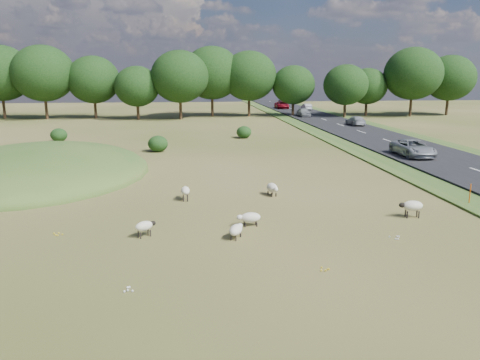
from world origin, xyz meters
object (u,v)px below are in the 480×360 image
object	(u,v)px
marker_post	(470,194)
car_6	(413,148)
car_3	(282,105)
sheep_1	(250,218)
car_2	(284,100)
sheep_4	(236,230)
car_0	(356,121)
sheep_2	(145,226)
car_1	(304,112)
car_7	(306,107)
sheep_0	(272,188)
sheep_3	(185,191)
sheep_5	(412,206)

from	to	relation	value
marker_post	car_6	xyz separation A→B (m)	(3.61, 14.09, 0.35)
car_3	car_6	bearing A→B (deg)	-90.00
sheep_1	car_2	world-z (taller)	car_2
sheep_4	car_0	size ratio (longest dim) A/B	0.27
sheep_2	car_1	world-z (taller)	car_1
sheep_2	car_7	xyz separation A→B (m)	(24.91, 69.00, 0.37)
car_6	sheep_0	bearing A→B (deg)	-142.48
car_1	car_7	xyz separation A→B (m)	(3.80, 13.08, -0.07)
sheep_3	car_0	bearing A→B (deg)	-32.84
sheep_2	car_0	bearing A→B (deg)	24.84
sheep_4	car_1	world-z (taller)	car_1
sheep_3	car_0	xyz separation A→B (m)	(23.13, 35.85, 0.30)
car_3	sheep_4	bearing A→B (deg)	-102.85
sheep_2	car_0	size ratio (longest dim) A/B	0.24
sheep_0	sheep_1	world-z (taller)	sheep_0
sheep_5	car_0	world-z (taller)	car_0
marker_post	sheep_4	bearing A→B (deg)	-163.50
sheep_0	sheep_2	world-z (taller)	sheep_0
car_2	car_1	bearing A→B (deg)	83.79
car_0	sheep_5	bearing A→B (deg)	73.85
car_2	sheep_5	bearing A→B (deg)	82.53
car_1	car_3	xyz separation A→B (m)	(0.00, 18.32, -0.00)
sheep_5	car_1	size ratio (longest dim) A/B	0.30
sheep_2	car_1	distance (m)	59.77
sheep_0	car_6	xyz separation A→B (m)	(14.16, 10.87, 0.48)
car_0	sheep_2	bearing A→B (deg)	59.26
marker_post	car_7	distance (m)	66.08
marker_post	sheep_5	bearing A→B (deg)	-156.06
sheep_0	sheep_3	xyz separation A→B (m)	(-5.17, -0.51, 0.10)
sheep_0	car_3	world-z (taller)	car_3
sheep_5	car_3	bearing A→B (deg)	-91.32
sheep_3	car_1	world-z (taller)	car_1
sheep_4	car_1	distance (m)	59.09
sheep_3	car_2	size ratio (longest dim) A/B	0.24
car_7	sheep_0	bearing A→B (deg)	73.95
sheep_4	car_7	xyz separation A→B (m)	(20.88, 69.65, 0.48)
sheep_1	sheep_3	distance (m)	5.92
sheep_5	car_7	world-z (taller)	car_7
marker_post	sheep_4	world-z (taller)	marker_post
marker_post	car_2	distance (m)	87.81
sheep_2	car_6	world-z (taller)	car_6
marker_post	car_2	bearing A→B (deg)	85.16
sheep_3	car_2	distance (m)	87.89
sheep_3	car_1	distance (m)	53.48
sheep_0	sheep_2	bearing A→B (deg)	-57.86
sheep_5	car_6	xyz separation A→B (m)	(7.92, 16.01, 0.33)
sheep_0	car_7	bearing A→B (deg)	152.75
car_7	car_1	bearing A→B (deg)	73.80
sheep_0	car_6	distance (m)	17.86
sheep_0	sheep_1	bearing A→B (deg)	-31.79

